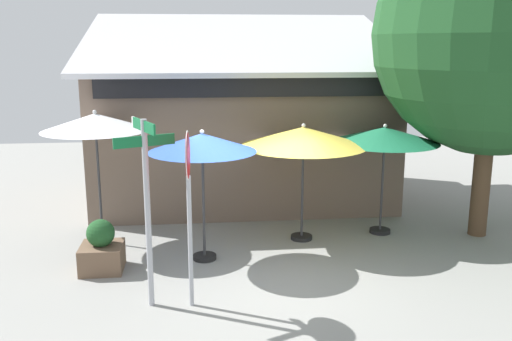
{
  "coord_description": "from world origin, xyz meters",
  "views": [
    {
      "loc": [
        -1.08,
        -9.09,
        3.97
      ],
      "look_at": [
        0.02,
        1.2,
        1.6
      ],
      "focal_mm": 39.3,
      "sensor_mm": 36.0,
      "label": 1
    }
  ],
  "objects": [
    {
      "name": "cafe_building",
      "position": [
        0.06,
        5.21,
        1.8
      ],
      "size": [
        7.65,
        5.0,
        4.76
      ],
      "color": "#705B4C",
      "rests_on": "ground"
    },
    {
      "name": "ground_plane",
      "position": [
        0.0,
        0.0,
        -0.05
      ],
      "size": [
        28.0,
        28.0,
        0.1
      ],
      "primitive_type": "cube",
      "color": "gray"
    },
    {
      "name": "patio_umbrella_royal_blue_center",
      "position": [
        -0.99,
        0.84,
        2.19
      ],
      "size": [
        1.96,
        1.96,
        2.46
      ],
      "color": "black",
      "rests_on": "ground"
    },
    {
      "name": "patio_umbrella_forest_green_far_right",
      "position": [
        2.76,
        1.94,
        2.09
      ],
      "size": [
        2.24,
        2.24,
        2.35
      ],
      "color": "black",
      "rests_on": "ground"
    },
    {
      "name": "street_sign_post",
      "position": [
        -1.84,
        -0.96,
        1.8
      ],
      "size": [
        0.86,
        0.91,
        2.9
      ],
      "color": "#A8AAB2",
      "rests_on": "ground"
    },
    {
      "name": "patio_umbrella_mustard_right",
      "position": [
        1.02,
        1.73,
        2.13
      ],
      "size": [
        2.54,
        2.54,
        2.41
      ],
      "color": "black",
      "rests_on": "ground"
    },
    {
      "name": "sidewalk_planter",
      "position": [
        -2.81,
        0.5,
        0.38
      ],
      "size": [
        0.74,
        0.74,
        0.94
      ],
      "color": "brown",
      "rests_on": "ground"
    },
    {
      "name": "patio_umbrella_ivory_left",
      "position": [
        -3.04,
        1.96,
        2.43
      ],
      "size": [
        2.09,
        2.09,
        2.7
      ],
      "color": "black",
      "rests_on": "ground"
    },
    {
      "name": "stop_sign",
      "position": [
        -1.22,
        -1.04,
        1.88
      ],
      "size": [
        0.07,
        0.73,
        2.73
      ],
      "color": "#A8AAB2",
      "rests_on": "ground"
    }
  ]
}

